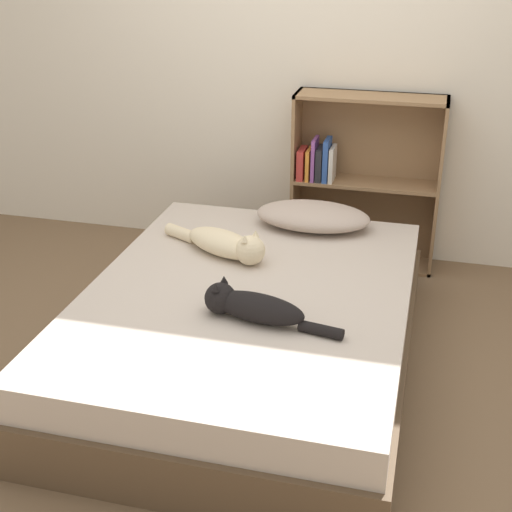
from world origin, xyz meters
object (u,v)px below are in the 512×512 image
at_px(cat_dark, 250,306).
at_px(cat_light, 226,244).
at_px(bookshelf, 361,178).
at_px(pillow, 313,216).
at_px(bed, 248,328).

bearing_deg(cat_dark, cat_light, -54.64).
distance_m(cat_light, bookshelf, 1.15).
height_order(cat_light, bookshelf, bookshelf).
distance_m(pillow, cat_light, 0.59).
distance_m(pillow, bookshelf, 0.58).
distance_m(bed, pillow, 0.86).
xyz_separation_m(cat_light, cat_dark, (0.28, -0.59, -0.00)).
xyz_separation_m(pillow, bookshelf, (0.19, 0.54, 0.06)).
height_order(bed, bookshelf, bookshelf).
bearing_deg(bed, pillow, 78.89).
bearing_deg(bookshelf, bed, -104.63).
xyz_separation_m(bed, cat_dark, (0.08, -0.26, 0.27)).
distance_m(cat_dark, bookshelf, 1.62).
distance_m(cat_light, cat_dark, 0.65).
height_order(cat_light, cat_dark, cat_light).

